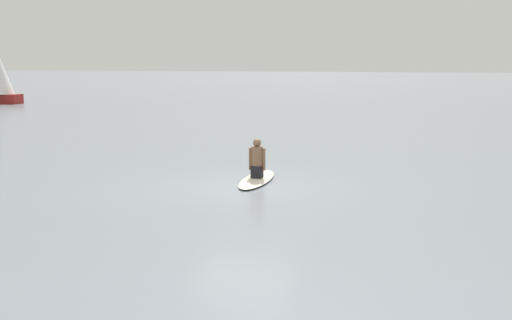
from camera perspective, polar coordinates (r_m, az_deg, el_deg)
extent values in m
plane|color=gray|center=(15.16, -1.32, -2.57)|extent=(400.00, 400.00, 0.00)
ellipsoid|color=silver|center=(15.97, 0.10, -1.80)|extent=(1.00, 2.81, 0.09)
cube|color=black|center=(15.93, 0.10, -1.08)|extent=(0.31, 0.36, 0.32)
cylinder|color=brown|center=(15.87, 0.10, 0.34)|extent=(0.32, 0.32, 0.53)
sphere|color=brown|center=(15.82, 0.10, 1.62)|extent=(0.21, 0.21, 0.21)
cylinder|color=brown|center=(15.84, 0.73, 0.07)|extent=(0.09, 0.09, 0.58)
cylinder|color=brown|center=(15.92, -0.53, 0.12)|extent=(0.09, 0.09, 0.58)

